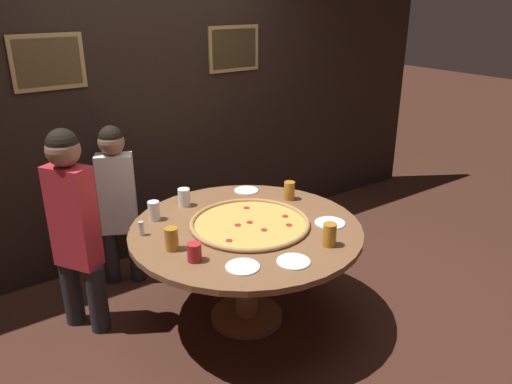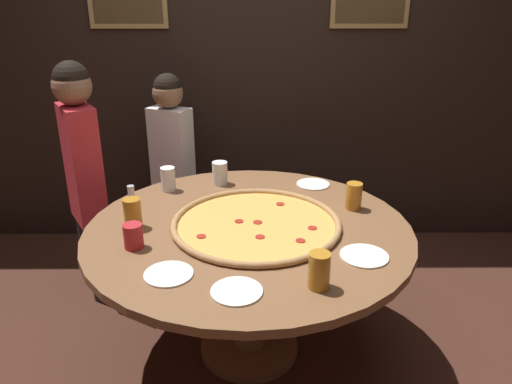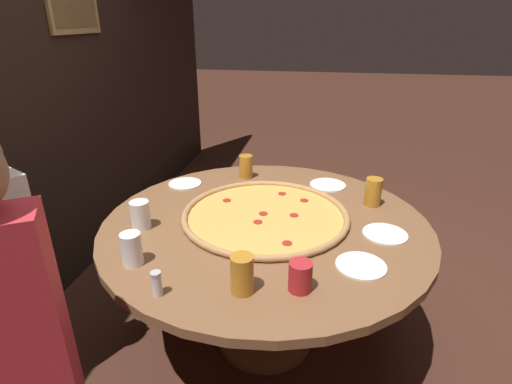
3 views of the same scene
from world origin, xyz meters
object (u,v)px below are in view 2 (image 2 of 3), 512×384
object	(u,v)px
condiment_shaker	(131,194)
white_plate_left_side	(169,274)
diner_side_left	(84,170)
giant_pizza	(256,223)
white_plate_beside_cup	(364,256)
drink_cup_by_shaker	(133,236)
white_plate_right_side	(313,184)
white_plate_far_back	(237,291)
drink_cup_near_left	(354,196)
drink_cup_far_left	(168,179)
diner_side_right	(172,159)
drink_cup_far_right	(133,213)
drink_cup_near_right	(220,173)
dining_table	(249,250)
drink_cup_front_edge	(319,271)

from	to	relation	value
condiment_shaker	white_plate_left_side	bearing A→B (deg)	-66.91
white_plate_left_side	diner_side_left	distance (m)	1.21
giant_pizza	white_plate_beside_cup	world-z (taller)	giant_pizza
drink_cup_by_shaker	white_plate_left_side	distance (m)	0.30
white_plate_left_side	white_plate_beside_cup	xyz separation A→B (m)	(0.82, 0.14, 0.00)
drink_cup_by_shaker	white_plate_right_side	distance (m)	1.15
giant_pizza	white_plate_far_back	bearing A→B (deg)	-97.88
giant_pizza	drink_cup_near_left	bearing A→B (deg)	21.49
drink_cup_by_shaker	drink_cup_far_left	world-z (taller)	drink_cup_far_left
drink_cup_by_shaker	white_plate_far_back	world-z (taller)	drink_cup_by_shaker
white_plate_right_side	diner_side_right	bearing A→B (deg)	152.34
drink_cup_far_right	white_plate_right_side	bearing A→B (deg)	30.40
drink_cup_far_left	white_plate_left_side	xyz separation A→B (m)	(0.14, -0.90, -0.06)
giant_pizza	drink_cup_far_left	world-z (taller)	drink_cup_far_left
drink_cup_near_right	drink_cup_far_right	xyz separation A→B (m)	(-0.38, -0.57, 0.01)
drink_cup_far_left	white_plate_right_side	world-z (taller)	drink_cup_far_left
drink_cup_far_left	diner_side_left	world-z (taller)	diner_side_left
condiment_shaker	diner_side_left	world-z (taller)	diner_side_left
dining_table	drink_cup_far_left	bearing A→B (deg)	134.40
white_plate_left_side	diner_side_right	world-z (taller)	diner_side_right
giant_pizza	diner_side_right	distance (m)	1.15
white_plate_beside_cup	diner_side_left	xyz separation A→B (m)	(-1.47, 0.88, 0.08)
drink_cup_near_left	condiment_shaker	world-z (taller)	drink_cup_near_left
drink_cup_front_edge	drink_cup_far_right	bearing A→B (deg)	147.78
dining_table	drink_cup_far_left	size ratio (longest dim) A/B	11.62
dining_table	white_plate_beside_cup	bearing A→B (deg)	-30.29
giant_pizza	drink_cup_near_left	distance (m)	0.55
dining_table	white_plate_left_side	size ratio (longest dim) A/B	7.85
white_plate_left_side	diner_side_left	xyz separation A→B (m)	(-0.65, 1.02, 0.08)
diner_side_right	drink_cup_near_left	bearing A→B (deg)	170.19
drink_cup_far_left	condiment_shaker	size ratio (longest dim) A/B	1.40
drink_cup_near_right	diner_side_right	world-z (taller)	diner_side_right
white_plate_far_back	condiment_shaker	world-z (taller)	condiment_shaker
drink_cup_near_left	drink_cup_far_right	world-z (taller)	drink_cup_far_right
drink_cup_near_right	diner_side_left	bearing A→B (deg)	178.13
drink_cup_near_right	white_plate_far_back	distance (m)	1.13
drink_cup_near_left	diner_side_left	distance (m)	1.56
dining_table	white_plate_beside_cup	xyz separation A→B (m)	(0.50, -0.29, 0.13)
white_plate_beside_cup	drink_cup_by_shaker	bearing A→B (deg)	174.93
drink_cup_far_left	white_plate_beside_cup	distance (m)	1.22
giant_pizza	drink_cup_front_edge	distance (m)	0.59
diner_side_right	diner_side_left	bearing A→B (deg)	70.16
drink_cup_far_left	white_plate_right_side	bearing A→B (deg)	5.18
drink_cup_by_shaker	drink_cup_near_right	xyz separation A→B (m)	(0.34, 0.77, 0.01)
drink_cup_by_shaker	diner_side_left	size ratio (longest dim) A/B	0.08
drink_cup_front_edge	condiment_shaker	bearing A→B (deg)	137.89
drink_cup_front_edge	drink_cup_far_left	bearing A→B (deg)	126.44
drink_cup_near_right	condiment_shaker	xyz separation A→B (m)	(-0.46, -0.27, -0.02)
white_plate_right_side	drink_cup_far_right	bearing A→B (deg)	-149.60
white_plate_beside_cup	condiment_shaker	xyz separation A→B (m)	(-1.13, 0.58, 0.05)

